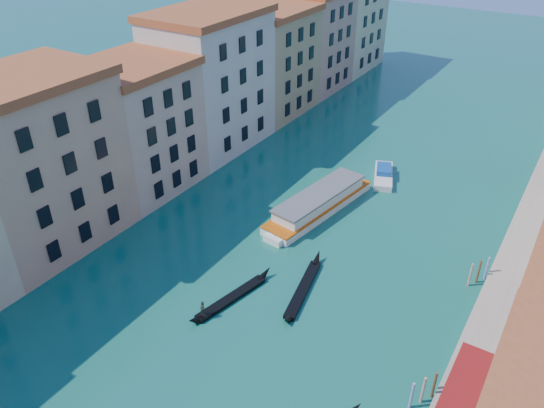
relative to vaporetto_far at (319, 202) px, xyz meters
The scene contains 7 objects.
left_bank_palazzos 25.64m from the vaporetto_far, behind, with size 12.80×128.40×21.00m.
quay 24.18m from the vaporetto_far, ahead, with size 4.00×140.00×1.00m, color gray.
vaporetto_far is the anchor object (origin of this frame).
gondola_fore 20.09m from the vaporetto_far, 88.58° to the right, with size 3.27×11.55×2.32m.
gondola_far 15.90m from the vaporetto_far, 67.82° to the right, with size 3.38×12.25×1.75m.
motorboat_mid 5.94m from the vaporetto_far, 96.66° to the right, with size 3.40×8.02×1.61m.
motorboat_far 13.18m from the vaporetto_far, 73.18° to the left, with size 5.11×8.25×1.63m.
Camera 1 is at (24.01, 9.17, 36.87)m, focal length 35.00 mm.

